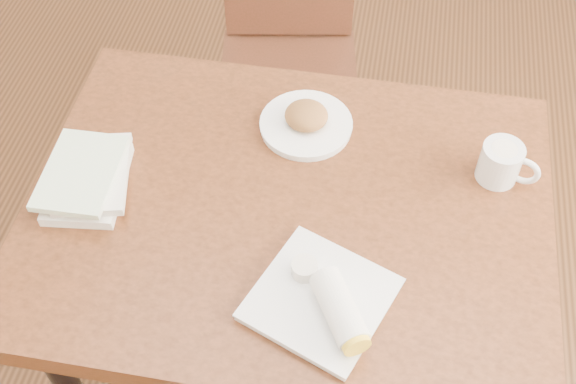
% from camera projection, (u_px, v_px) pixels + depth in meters
% --- Properties ---
extents(ground, '(4.00, 5.00, 0.01)m').
position_uv_depth(ground, '(288.00, 359.00, 2.17)').
color(ground, '#472814').
rests_on(ground, ground).
extents(table, '(1.14, 0.87, 0.75)m').
position_uv_depth(table, '(288.00, 228.00, 1.64)').
color(table, '#612E17').
rests_on(table, ground).
extents(chair_far, '(0.48, 0.48, 0.95)m').
position_uv_depth(chair_far, '(289.00, 42.00, 2.23)').
color(chair_far, '#441F13').
rests_on(chair_far, ground).
extents(plate_scone, '(0.22, 0.22, 0.07)m').
position_uv_depth(plate_scone, '(306.00, 122.00, 1.70)').
color(plate_scone, white).
rests_on(plate_scone, table).
extents(coffee_mug, '(0.13, 0.09, 0.09)m').
position_uv_depth(coffee_mug, '(502.00, 163.00, 1.59)').
color(coffee_mug, white).
rests_on(coffee_mug, table).
extents(plate_burrito, '(0.32, 0.32, 0.08)m').
position_uv_depth(plate_burrito, '(326.00, 302.00, 1.40)').
color(plate_burrito, white).
rests_on(plate_burrito, table).
extents(book_stack, '(0.20, 0.26, 0.06)m').
position_uv_depth(book_stack, '(88.00, 177.00, 1.59)').
color(book_stack, white).
rests_on(book_stack, table).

